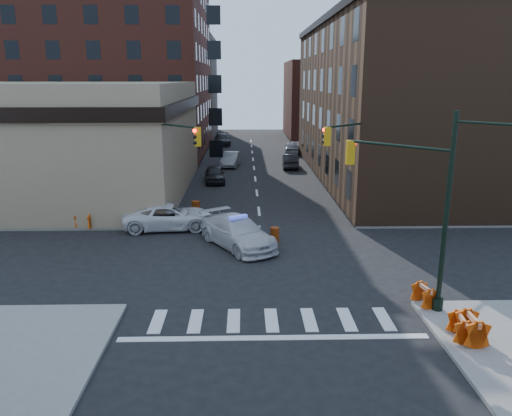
{
  "coord_description": "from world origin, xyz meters",
  "views": [
    {
      "loc": [
        -1.04,
        -24.79,
        9.28
      ],
      "look_at": [
        -0.39,
        2.47,
        2.2
      ],
      "focal_mm": 35.0,
      "sensor_mm": 36.0,
      "label": 1
    }
  ],
  "objects_px": {
    "barrel_road": "(275,235)",
    "barricade_nw_a": "(164,211)",
    "police_car": "(238,232)",
    "parked_car_enear": "(290,161)",
    "barrel_bank": "(196,208)",
    "pickup": "(170,217)",
    "parked_car_wfar": "(231,159)",
    "pedestrian_b": "(82,206)",
    "barricade_se_a": "(424,295)",
    "parked_car_wnear": "(215,174)",
    "pedestrian_a": "(159,212)"
  },
  "relations": [
    {
      "from": "parked_car_wfar",
      "to": "barrel_road",
      "type": "height_order",
      "value": "parked_car_wfar"
    },
    {
      "from": "parked_car_wfar",
      "to": "parked_car_enear",
      "type": "relative_size",
      "value": 1.02
    },
    {
      "from": "parked_car_wnear",
      "to": "parked_car_wfar",
      "type": "height_order",
      "value": "parked_car_wfar"
    },
    {
      "from": "barricade_se_a",
      "to": "barrel_road",
      "type": "bearing_deg",
      "value": 21.19
    },
    {
      "from": "pickup",
      "to": "parked_car_wfar",
      "type": "relative_size",
      "value": 1.23
    },
    {
      "from": "pedestrian_a",
      "to": "barricade_se_a",
      "type": "relative_size",
      "value": 1.61
    },
    {
      "from": "pickup",
      "to": "barricade_se_a",
      "type": "xyz_separation_m",
      "value": [
        12.2,
        -11.66,
        -0.23
      ]
    },
    {
      "from": "barrel_road",
      "to": "barrel_bank",
      "type": "height_order",
      "value": "barrel_bank"
    },
    {
      "from": "pickup",
      "to": "barrel_road",
      "type": "bearing_deg",
      "value": -119.23
    },
    {
      "from": "parked_car_wnear",
      "to": "barricade_nw_a",
      "type": "distance_m",
      "value": 12.81
    },
    {
      "from": "parked_car_wfar",
      "to": "barrel_bank",
      "type": "distance_m",
      "value": 20.36
    },
    {
      "from": "police_car",
      "to": "pedestrian_b",
      "type": "bearing_deg",
      "value": 121.45
    },
    {
      "from": "parked_car_wfar",
      "to": "pedestrian_b",
      "type": "relative_size",
      "value": 2.57
    },
    {
      "from": "police_car",
      "to": "parked_car_wnear",
      "type": "bearing_deg",
      "value": 65.85
    },
    {
      "from": "police_car",
      "to": "barricade_se_a",
      "type": "xyz_separation_m",
      "value": [
        7.84,
        -8.11,
        -0.28
      ]
    },
    {
      "from": "pickup",
      "to": "barrel_road",
      "type": "distance_m",
      "value": 7.13
    },
    {
      "from": "parked_car_enear",
      "to": "pedestrian_b",
      "type": "relative_size",
      "value": 2.53
    },
    {
      "from": "barrel_road",
      "to": "barricade_nw_a",
      "type": "height_order",
      "value": "barricade_nw_a"
    },
    {
      "from": "police_car",
      "to": "barricade_nw_a",
      "type": "height_order",
      "value": "police_car"
    },
    {
      "from": "police_car",
      "to": "pedestrian_a",
      "type": "relative_size",
      "value": 3.22
    },
    {
      "from": "police_car",
      "to": "barrel_bank",
      "type": "relative_size",
      "value": 5.59
    },
    {
      "from": "barrel_bank",
      "to": "barricade_nw_a",
      "type": "bearing_deg",
      "value": -155.96
    },
    {
      "from": "police_car",
      "to": "parked_car_wnear",
      "type": "relative_size",
      "value": 1.33
    },
    {
      "from": "parked_car_wfar",
      "to": "barrel_bank",
      "type": "height_order",
      "value": "parked_car_wfar"
    },
    {
      "from": "barricade_se_a",
      "to": "parked_car_enear",
      "type": "bearing_deg",
      "value": -7.54
    },
    {
      "from": "pedestrian_a",
      "to": "pedestrian_b",
      "type": "distance_m",
      "value": 5.6
    },
    {
      "from": "pedestrian_b",
      "to": "barricade_se_a",
      "type": "xyz_separation_m",
      "value": [
        18.27,
        -13.45,
        -0.49
      ]
    },
    {
      "from": "parked_car_wnear",
      "to": "pedestrian_a",
      "type": "height_order",
      "value": "pedestrian_a"
    },
    {
      "from": "barricade_nw_a",
      "to": "parked_car_wnear",
      "type": "bearing_deg",
      "value": 86.72
    },
    {
      "from": "police_car",
      "to": "parked_car_enear",
      "type": "xyz_separation_m",
      "value": [
        5.32,
        25.82,
        -0.09
      ]
    },
    {
      "from": "barricade_nw_a",
      "to": "parked_car_wfar",
      "type": "bearing_deg",
      "value": 88.33
    },
    {
      "from": "parked_car_enear",
      "to": "barrel_bank",
      "type": "height_order",
      "value": "parked_car_enear"
    },
    {
      "from": "police_car",
      "to": "barricade_nw_a",
      "type": "relative_size",
      "value": 5.23
    },
    {
      "from": "parked_car_enear",
      "to": "barricade_se_a",
      "type": "xyz_separation_m",
      "value": [
        2.52,
        -33.92,
        -0.19
      ]
    },
    {
      "from": "pickup",
      "to": "pedestrian_a",
      "type": "height_order",
      "value": "pedestrian_a"
    },
    {
      "from": "police_car",
      "to": "pickup",
      "type": "relative_size",
      "value": 1.01
    },
    {
      "from": "pickup",
      "to": "barricade_nw_a",
      "type": "xyz_separation_m",
      "value": [
        -0.7,
        2.2,
        -0.23
      ]
    },
    {
      "from": "parked_car_enear",
      "to": "pedestrian_a",
      "type": "relative_size",
      "value": 2.55
    },
    {
      "from": "parked_car_wfar",
      "to": "barricade_nw_a",
      "type": "xyz_separation_m",
      "value": [
        -4.0,
        -21.19,
        -0.2
      ]
    },
    {
      "from": "police_car",
      "to": "pedestrian_b",
      "type": "relative_size",
      "value": 3.21
    },
    {
      "from": "police_car",
      "to": "pedestrian_b",
      "type": "height_order",
      "value": "pedestrian_b"
    },
    {
      "from": "pedestrian_a",
      "to": "barricade_se_a",
      "type": "bearing_deg",
      "value": -16.38
    },
    {
      "from": "police_car",
      "to": "pedestrian_b",
      "type": "distance_m",
      "value": 11.72
    },
    {
      "from": "parked_car_wnear",
      "to": "parked_car_enear",
      "type": "height_order",
      "value": "parked_car_enear"
    },
    {
      "from": "police_car",
      "to": "parked_car_enear",
      "type": "bearing_deg",
      "value": 46.93
    },
    {
      "from": "barricade_se_a",
      "to": "barricade_nw_a",
      "type": "distance_m",
      "value": 18.94
    },
    {
      "from": "pedestrian_a",
      "to": "barricade_nw_a",
      "type": "distance_m",
      "value": 2.06
    },
    {
      "from": "police_car",
      "to": "pickup",
      "type": "distance_m",
      "value": 5.63
    },
    {
      "from": "police_car",
      "to": "parked_car_enear",
      "type": "relative_size",
      "value": 1.27
    },
    {
      "from": "parked_car_wnear",
      "to": "pedestrian_b",
      "type": "xyz_separation_m",
      "value": [
        -8.1,
        -12.92,
        0.31
      ]
    }
  ]
}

